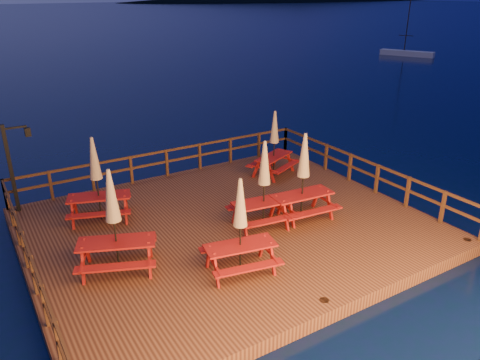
{
  "coord_description": "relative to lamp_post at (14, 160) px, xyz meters",
  "views": [
    {
      "loc": [
        -6.6,
        -11.47,
        7.39
      ],
      "look_at": [
        0.8,
        0.6,
        1.53
      ],
      "focal_mm": 35.0,
      "sensor_mm": 36.0,
      "label": 1
    }
  ],
  "objects": [
    {
      "name": "picnic_table_5",
      "position": [
        4.32,
        -7.01,
        -0.41
      ],
      "size": [
        2.11,
        1.85,
        2.66
      ],
      "rotation": [
        0.0,
        0.0,
        -0.19
      ],
      "color": "maroon",
      "rests_on": "deck"
    },
    {
      "name": "sailboat",
      "position": [
        44.36,
        21.28,
        -1.9
      ],
      "size": [
        3.46,
        5.92,
        8.96
      ],
      "rotation": [
        0.0,
        0.0,
        0.43
      ],
      "color": "silver",
      "rests_on": "ground"
    },
    {
      "name": "picnic_table_0",
      "position": [
        6.29,
        -5.2,
        -0.34
      ],
      "size": [
        2.15,
        1.85,
        2.8
      ],
      "rotation": [
        0.0,
        0.0,
        -0.13
      ],
      "color": "maroon",
      "rests_on": "deck"
    },
    {
      "name": "picnic_table_2",
      "position": [
        1.6,
        -5.27,
        -0.3
      ],
      "size": [
        2.49,
        2.29,
        2.87
      ],
      "rotation": [
        0.0,
        0.0,
        -0.39
      ],
      "color": "maroon",
      "rests_on": "deck"
    },
    {
      "name": "lamp_post",
      "position": [
        0.0,
        0.0,
        0.0
      ],
      "size": [
        0.85,
        0.18,
        3.0
      ],
      "color": "black",
      "rests_on": "deck"
    },
    {
      "name": "deck",
      "position": [
        5.39,
        -4.55,
        -2.0
      ],
      "size": [
        12.0,
        10.0,
        0.4
      ],
      "primitive_type": "cube",
      "color": "#3F1F14",
      "rests_on": "ground"
    },
    {
      "name": "ground",
      "position": [
        5.39,
        -4.55,
        -2.2
      ],
      "size": [
        500.0,
        500.0,
        0.0
      ],
      "primitive_type": "plane",
      "color": "black",
      "rests_on": "ground"
    },
    {
      "name": "picnic_table_4",
      "position": [
        7.63,
        -5.42,
        -0.3
      ],
      "size": [
        2.15,
        1.82,
        2.88
      ],
      "rotation": [
        0.0,
        0.0,
        -0.09
      ],
      "color": "maroon",
      "rests_on": "deck"
    },
    {
      "name": "picnic_table_3",
      "position": [
        2.04,
        -2.09,
        -0.35
      ],
      "size": [
        2.36,
        2.15,
        2.78
      ],
      "rotation": [
        0.0,
        0.0,
        -0.34
      ],
      "color": "maroon",
      "rests_on": "deck"
    },
    {
      "name": "deck_piles",
      "position": [
        5.39,
        -4.55,
        -2.5
      ],
      "size": [
        11.44,
        9.44,
        1.4
      ],
      "color": "#3A2912",
      "rests_on": "ground"
    },
    {
      "name": "railing",
      "position": [
        5.39,
        -2.77,
        -1.03
      ],
      "size": [
        11.8,
        9.75,
        1.1
      ],
      "color": "#3A2912",
      "rests_on": "deck"
    },
    {
      "name": "picnic_table_1",
      "position": [
        9.12,
        -1.76,
        -0.44
      ],
      "size": [
        2.27,
        2.1,
        2.6
      ],
      "rotation": [
        0.0,
        0.0,
        0.42
      ],
      "color": "maroon",
      "rests_on": "deck"
    }
  ]
}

